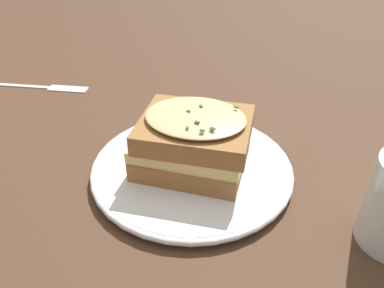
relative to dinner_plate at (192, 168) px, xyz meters
name	(u,v)px	position (x,y,z in m)	size (l,w,h in m)	color
ground_plane	(219,169)	(0.02, 0.03, -0.01)	(2.40, 2.40, 0.00)	#473021
dinner_plate	(192,168)	(0.00, 0.00, 0.00)	(0.25, 0.25, 0.01)	white
sandwich	(193,140)	(0.00, 0.00, 0.04)	(0.17, 0.16, 0.08)	olive
fork	(50,87)	(-0.35, -0.02, -0.01)	(0.16, 0.13, 0.00)	silver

